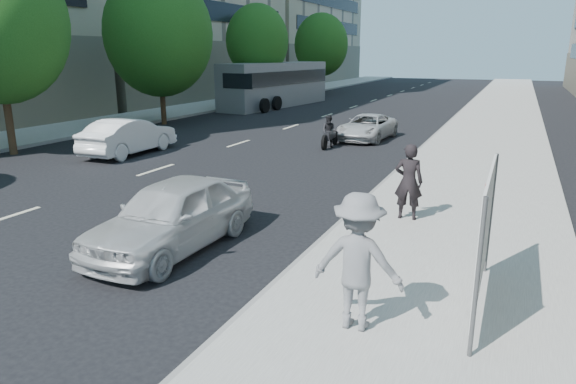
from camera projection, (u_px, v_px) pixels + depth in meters
The scene contains 14 objects.
ground at pixel (169, 300), 8.66m from camera, with size 160.00×160.00×0.00m, color black.
near_sidewalk at pixel (490, 138), 24.71m from camera, with size 5.00×120.00×0.15m, color gray.
far_sidewalk at pixel (145, 117), 32.84m from camera, with size 4.50×120.00×0.15m, color gray.
tree_far_c at pixel (159, 34), 28.58m from camera, with size 6.00×6.00×8.47m.
tree_far_d at pixel (257, 41), 39.19m from camera, with size 4.80×4.80×7.65m.
tree_far_e at pixel (321, 45), 51.57m from camera, with size 5.40×5.40×7.89m.
jogger at pixel (358, 262), 7.31m from camera, with size 1.31×0.75×2.03m, color slate.
pedestrian_woman at pixel (409, 182), 12.22m from camera, with size 0.67×0.44×1.84m, color black.
protest_banner at pixel (485, 232), 7.80m from camera, with size 0.08×3.06×2.20m.
white_sedan_near at pixel (172, 215), 10.76m from camera, with size 1.77×4.41×1.50m, color silver.
white_sedan_mid at pixel (129, 136), 20.95m from camera, with size 1.56×4.47×1.47m, color white.
white_sedan_far at pixel (367, 127), 24.52m from camera, with size 1.97×4.28×1.19m, color #BCBCBC.
motorcycle at pixel (329, 133), 22.42m from camera, with size 0.73×2.05×1.42m.
bus at pixel (276, 85), 39.53m from camera, with size 3.90×12.29×3.30m.
Camera 1 is at (5.03, -6.38, 4.04)m, focal length 32.00 mm.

